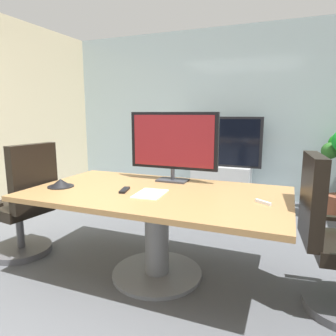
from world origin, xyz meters
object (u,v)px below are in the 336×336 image
Objects in this scene: office_chair_right at (336,248)px; conference_phone at (61,183)px; tv_monitor at (173,143)px; remote_control at (125,190)px; conference_table at (157,212)px; office_chair_left at (24,210)px; wall_display_unit at (221,173)px.

office_chair_right is 4.95× the size of conference_phone.
remote_control is (-0.23, -0.50, -0.35)m from tv_monitor.
office_chair_left reaches higher than conference_table.
office_chair_left is 1.11m from remote_control.
conference_table is 1.59× the size of wall_display_unit.
office_chair_right is at bearing -15.49° from tv_monitor.
office_chair_right is at bearing 5.59° from conference_phone.
office_chair_left is 1.55m from tv_monitor.
remote_control is (0.58, 0.08, -0.02)m from conference_phone.
wall_display_unit reaches higher than remote_control.
office_chair_left is at bearing 87.49° from office_chair_right.
tv_monitor is at bearing 68.35° from office_chair_right.
wall_display_unit is (1.34, 2.57, -0.01)m from office_chair_left.
office_chair_left is at bearing -174.40° from conference_table.
office_chair_left is at bearing 175.10° from conference_phone.
conference_phone is (-0.84, -2.61, 0.32)m from wall_display_unit.
remote_control is (-0.24, -0.09, 0.19)m from conference_table.
remote_control is (-0.26, -2.54, 0.30)m from wall_display_unit.
office_chair_left is 0.58m from conference_phone.
tv_monitor is (-0.01, 0.41, 0.54)m from conference_table.
office_chair_right is at bearing 1.67° from conference_table.
conference_table is at bearing 11.73° from conference_phone.
tv_monitor is 2.14m from wall_display_unit.
wall_display_unit is at bearing 72.13° from conference_phone.
office_chair_right reaches higher than remote_control.
conference_phone is at bearing 89.44° from office_chair_right.
office_chair_right is 1.59m from remote_control.
wall_display_unit is (0.02, 2.44, -0.12)m from conference_table.
office_chair_right is 2.18m from conference_phone.
tv_monitor is 0.65m from remote_control.
office_chair_right is at bearing 101.47° from office_chair_left.
office_chair_left is (-1.32, -0.13, -0.10)m from conference_table.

